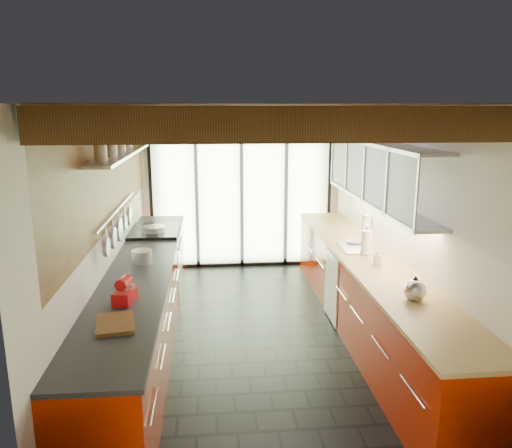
# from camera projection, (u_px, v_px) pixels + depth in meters

# --- Properties ---
(ground) EXTENTS (5.50, 5.50, 0.00)m
(ground) POSITION_uv_depth(u_px,v_px,m) (258.00, 338.00, 5.73)
(ground) COLOR black
(ground) RESTS_ON ground
(room_shell) EXTENTS (5.50, 5.50, 5.50)m
(room_shell) POSITION_uv_depth(u_px,v_px,m) (258.00, 196.00, 5.35)
(room_shell) COLOR silver
(room_shell) RESTS_ON ground
(ceiling_beams) EXTENTS (3.14, 5.06, 4.90)m
(ceiling_beams) POSITION_uv_depth(u_px,v_px,m) (255.00, 118.00, 5.54)
(ceiling_beams) COLOR #593316
(ceiling_beams) RESTS_ON ground
(glass_door) EXTENTS (2.95, 0.10, 2.90)m
(glass_door) POSITION_uv_depth(u_px,v_px,m) (241.00, 167.00, 7.96)
(glass_door) COLOR #C6EAAD
(glass_door) RESTS_ON ground
(left_counter) EXTENTS (0.68, 5.00, 0.92)m
(left_counter) POSITION_uv_depth(u_px,v_px,m) (143.00, 304.00, 5.51)
(left_counter) COLOR #A01900
(left_counter) RESTS_ON ground
(range_stove) EXTENTS (0.66, 0.90, 0.97)m
(range_stove) POSITION_uv_depth(u_px,v_px,m) (156.00, 264.00, 6.91)
(range_stove) COLOR silver
(range_stove) RESTS_ON ground
(right_counter) EXTENTS (0.68, 5.00, 0.92)m
(right_counter) POSITION_uv_depth(u_px,v_px,m) (368.00, 296.00, 5.74)
(right_counter) COLOR #A01900
(right_counter) RESTS_ON ground
(sink_assembly) EXTENTS (0.45, 0.52, 0.43)m
(sink_assembly) POSITION_uv_depth(u_px,v_px,m) (361.00, 245.00, 6.02)
(sink_assembly) COLOR silver
(sink_assembly) RESTS_ON right_counter
(upper_cabinets_right) EXTENTS (0.34, 3.00, 3.00)m
(upper_cabinets_right) POSITION_uv_depth(u_px,v_px,m) (379.00, 173.00, 5.73)
(upper_cabinets_right) COLOR silver
(upper_cabinets_right) RESTS_ON ground
(left_wall_fixtures) EXTENTS (0.28, 2.60, 0.96)m
(left_wall_fixtures) POSITION_uv_depth(u_px,v_px,m) (120.00, 178.00, 5.35)
(left_wall_fixtures) COLOR silver
(left_wall_fixtures) RESTS_ON ground
(stand_mixer) EXTENTS (0.20, 0.29, 0.24)m
(stand_mixer) POSITION_uv_depth(u_px,v_px,m) (125.00, 292.00, 4.34)
(stand_mixer) COLOR red
(stand_mixer) RESTS_ON left_counter
(pot_large) EXTENTS (0.22, 0.22, 0.14)m
(pot_large) POSITION_uv_depth(u_px,v_px,m) (142.00, 257.00, 5.45)
(pot_large) COLOR silver
(pot_large) RESTS_ON left_counter
(pot_small) EXTENTS (0.38, 0.38, 0.11)m
(pot_small) POSITION_uv_depth(u_px,v_px,m) (154.00, 230.00, 6.68)
(pot_small) COLOR silver
(pot_small) RESTS_ON left_counter
(cutting_board) EXTENTS (0.35, 0.44, 0.03)m
(cutting_board) POSITION_uv_depth(u_px,v_px,m) (115.00, 324.00, 3.88)
(cutting_board) COLOR brown
(cutting_board) RESTS_ON left_counter
(kettle) EXTENTS (0.26, 0.28, 0.23)m
(kettle) POSITION_uv_depth(u_px,v_px,m) (415.00, 289.00, 4.39)
(kettle) COLOR silver
(kettle) RESTS_ON right_counter
(paper_towel) EXTENTS (0.14, 0.14, 0.33)m
(paper_towel) POSITION_uv_depth(u_px,v_px,m) (366.00, 243.00, 5.74)
(paper_towel) COLOR white
(paper_towel) RESTS_ON right_counter
(soap_bottle) EXTENTS (0.09, 0.09, 0.17)m
(soap_bottle) POSITION_uv_depth(u_px,v_px,m) (378.00, 258.00, 5.36)
(soap_bottle) COLOR silver
(soap_bottle) RESTS_ON right_counter
(bowl) EXTENTS (0.23, 0.23, 0.05)m
(bowl) POSITION_uv_depth(u_px,v_px,m) (354.00, 242.00, 6.21)
(bowl) COLOR silver
(bowl) RESTS_ON right_counter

